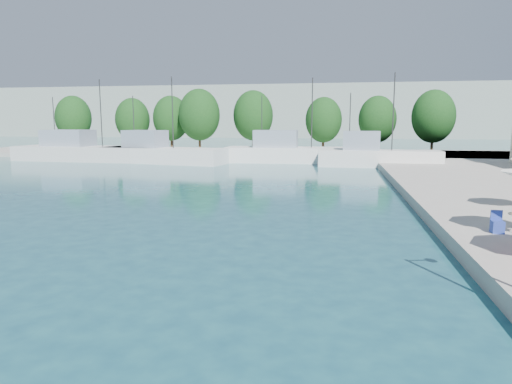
% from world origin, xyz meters
% --- Properties ---
extents(quay_far, '(90.00, 16.00, 0.60)m').
position_xyz_m(quay_far, '(-8.00, 67.00, 0.30)').
color(quay_far, '#A29A92').
rests_on(quay_far, ground).
extents(hill_west, '(180.00, 40.00, 16.00)m').
position_xyz_m(hill_west, '(-30.00, 160.00, 8.00)').
color(hill_west, gray).
rests_on(hill_west, ground).
extents(hill_east, '(140.00, 40.00, 12.00)m').
position_xyz_m(hill_east, '(40.00, 180.00, 6.00)').
color(hill_east, gray).
rests_on(hill_east, ground).
extents(trawler_01, '(18.88, 5.79, 10.20)m').
position_xyz_m(trawler_01, '(-28.78, 55.04, 1.07)').
color(trawler_01, silver).
rests_on(trawler_01, ground).
extents(trawler_02, '(15.71, 6.83, 10.20)m').
position_xyz_m(trawler_02, '(-18.63, 53.68, 1.07)').
color(trawler_02, white).
rests_on(trawler_02, ground).
extents(trawler_03, '(16.91, 4.86, 10.20)m').
position_xyz_m(trawler_03, '(-3.32, 57.16, 1.07)').
color(trawler_03, white).
rests_on(trawler_03, ground).
extents(trawler_04, '(12.71, 3.78, 10.20)m').
position_xyz_m(trawler_04, '(5.86, 53.23, 1.07)').
color(trawler_04, silver).
rests_on(trawler_04, ground).
extents(tree_01, '(5.66, 5.66, 8.37)m').
position_xyz_m(tree_01, '(-40.40, 71.57, 5.43)').
color(tree_01, '#3F2B19').
rests_on(tree_01, quay_far).
extents(tree_02, '(5.33, 5.33, 7.89)m').
position_xyz_m(tree_02, '(-30.05, 71.28, 5.15)').
color(tree_02, '#3F2B19').
rests_on(tree_02, quay_far).
extents(tree_03, '(5.54, 5.54, 8.20)m').
position_xyz_m(tree_03, '(-23.74, 71.39, 5.33)').
color(tree_03, '#3F2B19').
rests_on(tree_03, quay_far).
extents(tree_04, '(6.10, 6.10, 9.03)m').
position_xyz_m(tree_04, '(-18.50, 69.24, 5.81)').
color(tree_04, '#3F2B19').
rests_on(tree_04, quay_far).
extents(tree_05, '(5.99, 5.99, 8.87)m').
position_xyz_m(tree_05, '(-10.80, 71.60, 5.72)').
color(tree_05, '#3F2B19').
rests_on(tree_05, quay_far).
extents(tree_06, '(5.22, 5.22, 7.72)m').
position_xyz_m(tree_06, '(-0.27, 70.39, 5.05)').
color(tree_06, '#3F2B19').
rests_on(tree_06, quay_far).
extents(tree_07, '(5.32, 5.32, 7.87)m').
position_xyz_m(tree_07, '(7.30, 70.93, 5.14)').
color(tree_07, '#3F2B19').
rests_on(tree_07, quay_far).
extents(tree_08, '(5.74, 5.74, 8.49)m').
position_xyz_m(tree_08, '(14.48, 68.98, 5.50)').
color(tree_08, '#3F2B19').
rests_on(tree_08, quay_far).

